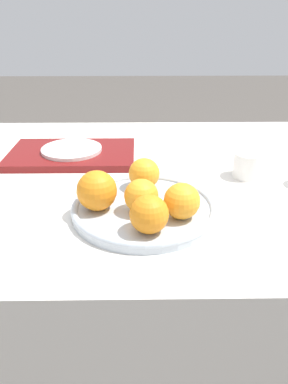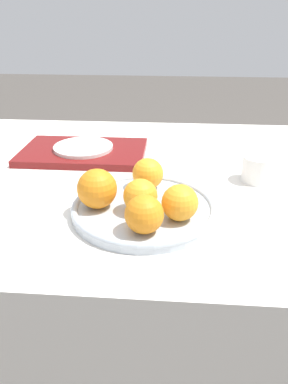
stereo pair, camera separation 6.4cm
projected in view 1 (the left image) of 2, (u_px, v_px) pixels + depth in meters
The scene contains 11 objects.
ground_plane at pixel (178, 362), 1.31m from camera, with size 12.00×12.00×0.00m, color #4C4742.
table at pixel (183, 281), 1.15m from camera, with size 1.47×0.95×0.73m.
fruit_platter at pixel (144, 208), 0.79m from camera, with size 0.31×0.31×0.02m.
orange_0 at pixel (182, 201), 0.73m from camera, with size 0.07×0.07×0.07m.
orange_1 at pixel (144, 174), 0.85m from camera, with size 0.07×0.07×0.07m.
orange_2 at pixel (141, 196), 0.75m from camera, with size 0.07×0.07×0.07m.
orange_3 at pixel (149, 214), 0.68m from camera, with size 0.07×0.07×0.07m.
orange_4 at pixel (97, 191), 0.76m from camera, with size 0.08×0.08×0.08m.
serving_tray at pixel (72, 154), 1.08m from camera, with size 0.36×0.23×0.02m.
side_plate at pixel (72, 149), 1.07m from camera, with size 0.17×0.17×0.01m.
cup_0 at pixel (248, 165), 0.95m from camera, with size 0.07×0.07×0.06m.
Camera 1 is at (-0.13, -0.90, 1.12)m, focal length 35.00 mm.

